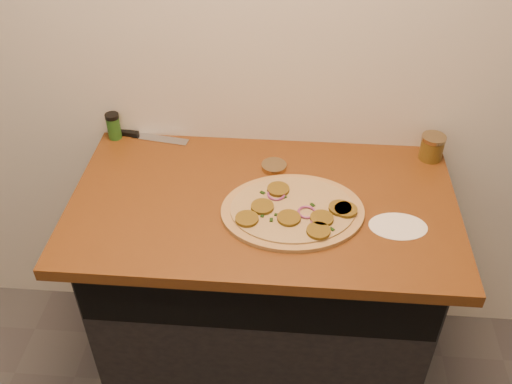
# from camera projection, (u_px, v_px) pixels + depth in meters

# --- Properties ---
(cabinet) EXTENTS (1.10, 0.60, 0.86)m
(cabinet) POSITION_uv_depth(u_px,v_px,m) (263.00, 292.00, 2.09)
(cabinet) COLOR black
(cabinet) RESTS_ON ground
(countertop) EXTENTS (1.20, 0.70, 0.04)m
(countertop) POSITION_uv_depth(u_px,v_px,m) (263.00, 204.00, 1.78)
(countertop) COLOR brown
(countertop) RESTS_ON cabinet
(pizza) EXTENTS (0.47, 0.47, 0.03)m
(pizza) POSITION_uv_depth(u_px,v_px,m) (293.00, 211.00, 1.71)
(pizza) COLOR tan
(pizza) RESTS_ON countertop
(chefs_knife) EXTENTS (0.30, 0.08, 0.02)m
(chefs_knife) POSITION_uv_depth(u_px,v_px,m) (141.00, 136.00, 2.04)
(chefs_knife) COLOR #B7BAC1
(chefs_knife) RESTS_ON countertop
(mason_jar_lid) EXTENTS (0.11, 0.11, 0.02)m
(mason_jar_lid) POSITION_uv_depth(u_px,v_px,m) (274.00, 166.00, 1.89)
(mason_jar_lid) COLOR #A0875D
(mason_jar_lid) RESTS_ON countertop
(salsa_jar) EXTENTS (0.08, 0.08, 0.09)m
(salsa_jar) POSITION_uv_depth(u_px,v_px,m) (432.00, 147.00, 1.91)
(salsa_jar) COLOR maroon
(salsa_jar) RESTS_ON countertop
(spice_shaker) EXTENTS (0.05, 0.05, 0.10)m
(spice_shaker) POSITION_uv_depth(u_px,v_px,m) (114.00, 126.00, 2.01)
(spice_shaker) COLOR #25591C
(spice_shaker) RESTS_ON countertop
(flour_spill) EXTENTS (0.18, 0.18, 0.00)m
(flour_spill) POSITION_uv_depth(u_px,v_px,m) (398.00, 226.00, 1.67)
(flour_spill) COLOR white
(flour_spill) RESTS_ON countertop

